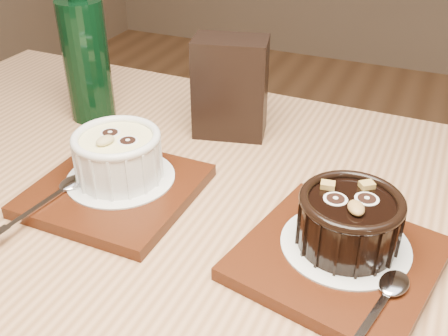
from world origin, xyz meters
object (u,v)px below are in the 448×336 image
(ramekin_dark, at_px, (349,219))
(ramekin_white, at_px, (118,154))
(tray_right, at_px, (338,259))
(green_bottle, at_px, (86,56))
(table, at_px, (208,309))
(tray_left, at_px, (116,190))
(condiment_stand, at_px, (230,88))

(ramekin_dark, bearing_deg, ramekin_white, 153.07)
(tray_right, distance_m, ramekin_dark, 0.04)
(green_bottle, bearing_deg, table, -36.09)
(ramekin_white, height_order, ramekin_dark, ramekin_white)
(tray_left, xyz_separation_m, condiment_stand, (0.06, 0.20, 0.06))
(tray_right, xyz_separation_m, green_bottle, (-0.42, 0.18, 0.09))
(table, distance_m, tray_right, 0.17)
(green_bottle, bearing_deg, condiment_stand, 8.90)
(ramekin_white, bearing_deg, ramekin_dark, 12.73)
(ramekin_white, bearing_deg, condiment_stand, 86.81)
(tray_left, relative_size, ramekin_white, 1.73)
(tray_right, bearing_deg, condiment_stand, 133.83)
(tray_right, distance_m, condiment_stand, 0.31)
(tray_left, bearing_deg, table, -17.11)
(tray_left, height_order, tray_right, same)
(ramekin_white, bearing_deg, tray_left, -68.32)
(ramekin_dark, bearing_deg, tray_left, 156.21)
(table, height_order, tray_right, tray_right)
(tray_right, height_order, green_bottle, green_bottle)
(ramekin_dark, bearing_deg, table, 173.96)
(tray_left, xyz_separation_m, tray_right, (0.27, -0.01, 0.00))
(condiment_stand, distance_m, green_bottle, 0.22)
(ramekin_dark, bearing_deg, tray_right, -126.12)
(table, relative_size, tray_left, 6.74)
(green_bottle, bearing_deg, ramekin_white, -45.83)
(condiment_stand, xyz_separation_m, green_bottle, (-0.21, -0.03, 0.03))
(table, bearing_deg, green_bottle, 143.91)
(tray_right, bearing_deg, ramekin_dark, 77.68)
(ramekin_white, distance_m, ramekin_dark, 0.28)
(table, distance_m, condiment_stand, 0.30)
(ramekin_white, relative_size, condiment_stand, 0.74)
(ramekin_white, xyz_separation_m, condiment_stand, (0.06, 0.19, 0.02))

